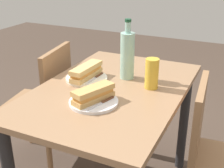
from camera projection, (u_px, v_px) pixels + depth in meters
dining_table at (112, 109)px, 1.64m from camera, size 1.10×0.73×0.75m
chair_far at (216, 157)px, 1.47m from camera, size 0.43×0.43×0.86m
chair_near at (45, 101)px, 2.03m from camera, size 0.46×0.46×0.86m
plate_near at (87, 78)px, 1.69m from camera, size 0.23×0.23×0.01m
baguette_sandwich_near at (86, 71)px, 1.67m from camera, size 0.24×0.08×0.07m
knife_near at (96, 77)px, 1.67m from camera, size 0.18×0.02×0.01m
plate_far at (93, 102)px, 1.42m from camera, size 0.23×0.23×0.01m
baguette_sandwich_far at (93, 94)px, 1.40m from camera, size 0.22×0.14×0.07m
knife_far at (102, 103)px, 1.39m from camera, size 0.18×0.06×0.01m
water_bottle at (127, 55)px, 1.66m from camera, size 0.08×0.08×0.33m
beer_glass at (152, 74)px, 1.55m from camera, size 0.07×0.07×0.16m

